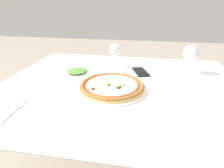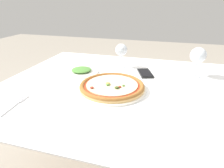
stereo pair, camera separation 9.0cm
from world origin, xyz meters
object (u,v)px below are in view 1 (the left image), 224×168
at_px(dining_table, 120,99).
at_px(cell_phone, 141,72).
at_px(wine_glass_far_right, 115,50).
at_px(side_plate, 77,72).
at_px(fork, 14,110).
at_px(wine_glass_far_left, 191,54).
at_px(pizza_plate, 112,86).

relative_size(dining_table, cell_phone, 7.91).
distance_m(dining_table, cell_phone, 0.23).
height_order(dining_table, wine_glass_far_right, wine_glass_far_right).
xyz_separation_m(dining_table, side_plate, (-0.27, 0.11, 0.10)).
relative_size(fork, side_plate, 0.84).
height_order(wine_glass_far_right, side_plate, wine_glass_far_right).
height_order(fork, wine_glass_far_right, wine_glass_far_right).
relative_size(fork, wine_glass_far_left, 1.02).
bearing_deg(fork, pizza_plate, 36.16).
bearing_deg(dining_table, cell_phone, 63.21).
bearing_deg(side_plate, pizza_plate, -35.88).
bearing_deg(fork, wine_glass_far_right, 62.51).
bearing_deg(wine_glass_far_left, pizza_plate, -143.45).
relative_size(dining_table, fork, 7.42).
distance_m(dining_table, wine_glass_far_left, 0.49).
distance_m(pizza_plate, wine_glass_far_left, 0.52).
bearing_deg(fork, side_plate, 75.76).
bearing_deg(side_plate, dining_table, -21.49).
bearing_deg(fork, cell_phone, 46.85).
relative_size(wine_glass_far_left, cell_phone, 1.05).
bearing_deg(cell_phone, wine_glass_far_right, 152.62).
xyz_separation_m(pizza_plate, side_plate, (-0.24, 0.17, -0.01)).
relative_size(dining_table, pizza_plate, 3.77).
height_order(wine_glass_far_right, cell_phone, wine_glass_far_right).
relative_size(dining_table, wine_glass_far_left, 7.55).
height_order(dining_table, wine_glass_far_left, wine_glass_far_left).
bearing_deg(dining_table, fork, -140.10).
height_order(wine_glass_far_left, side_plate, wine_glass_far_left).
relative_size(wine_glass_far_right, cell_phone, 0.95).
distance_m(fork, side_plate, 0.44).
xyz_separation_m(wine_glass_far_right, cell_phone, (0.17, -0.09, -0.10)).
distance_m(dining_table, side_plate, 0.31).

